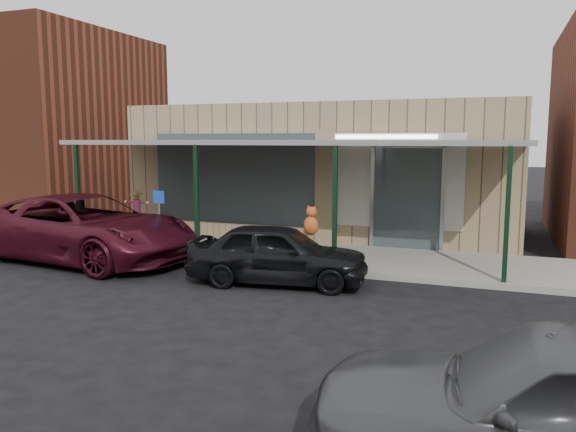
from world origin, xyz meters
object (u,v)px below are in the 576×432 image
(parked_sedan, at_px, (278,253))
(car_maroon, at_px, (84,228))
(handicap_sign, at_px, (159,212))
(barrel_pumpkin, at_px, (132,236))
(barrel_scarecrow, at_px, (137,221))

(parked_sedan, relative_size, car_maroon, 0.66)
(handicap_sign, xyz_separation_m, car_maroon, (-1.54, -1.13, -0.34))
(barrel_pumpkin, xyz_separation_m, parked_sedan, (5.37, -2.20, 0.29))
(barrel_scarecrow, bearing_deg, handicap_sign, -59.07)
(handicap_sign, distance_m, car_maroon, 1.94)
(barrel_scarecrow, distance_m, handicap_sign, 2.54)
(barrel_scarecrow, distance_m, parked_sedan, 6.68)
(barrel_scarecrow, xyz_separation_m, car_maroon, (0.32, -2.76, 0.22))
(barrel_scarecrow, relative_size, parked_sedan, 0.35)
(barrel_pumpkin, distance_m, car_maroon, 1.85)
(parked_sedan, bearing_deg, barrel_scarecrow, 53.61)
(barrel_scarecrow, distance_m, barrel_pumpkin, 1.13)
(barrel_scarecrow, height_order, barrel_pumpkin, barrel_scarecrow)
(parked_sedan, distance_m, car_maroon, 5.57)
(barrel_pumpkin, height_order, car_maroon, car_maroon)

